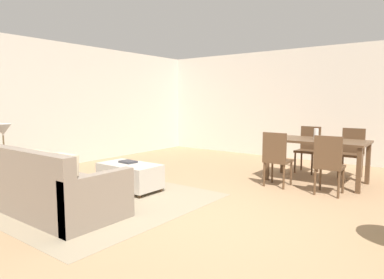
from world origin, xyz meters
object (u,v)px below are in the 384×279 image
table_lamp (3,131)px  dining_table (317,145)px  ottoman_table (130,175)px  dining_chair_far_left (309,146)px  couch (46,189)px  side_table (5,164)px  book_on_ottoman (128,162)px  dining_chair_near_left (276,156)px  dining_chair_far_right (352,150)px  vase_centerpiece (316,134)px  dining_chair_near_right (329,162)px

table_lamp → dining_table: (3.76, 3.61, -0.30)m
ottoman_table → dining_chair_far_left: dining_chair_far_left is taller
table_lamp → couch: bearing=-5.1°
side_table → book_on_ottoman: 1.93m
ottoman_table → book_on_ottoman: book_on_ottoman is taller
dining_table → dining_chair_far_left: 0.89m
side_table → couch: bearing=-5.1°
dining_chair_near_left → dining_chair_far_right: 1.78m
table_lamp → dining_chair_far_right: (4.17, 4.41, -0.44)m
table_lamp → dining_table: bearing=43.9°
side_table → dining_chair_far_right: 6.07m
ottoman_table → table_lamp: table_lamp is taller
table_lamp → vase_centerpiece: table_lamp is taller
couch → side_table: bearing=174.9°
ottoman_table → dining_chair_near_right: dining_chair_near_right is taller
ottoman_table → side_table: bearing=-141.6°
ottoman_table → dining_chair_near_left: bearing=42.3°
dining_chair_far_right → book_on_ottoman: dining_chair_far_right is taller
vase_centerpiece → side_table: bearing=-136.3°
table_lamp → book_on_ottoman: 2.00m
table_lamp → dining_chair_far_right: bearing=46.6°
couch → dining_chair_near_right: bearing=47.0°
dining_table → vase_centerpiece: size_ratio=8.42×
dining_chair_near_left → dining_chair_far_right: bearing=61.8°
side_table → table_lamp: bearing=-153.4°
table_lamp → dining_chair_far_left: size_ratio=0.57×
dining_chair_near_right → dining_chair_far_right: same height
dining_chair_far_right → vase_centerpiece: size_ratio=4.70×
dining_chair_far_left → vase_centerpiece: 0.96m
dining_chair_near_right → book_on_ottoman: dining_chair_near_right is taller
ottoman_table → dining_chair_far_right: 4.14m
ottoman_table → book_on_ottoman: size_ratio=3.88×
vase_centerpiece → table_lamp: bearing=-136.3°
table_lamp → dining_chair_far_left: (3.36, 4.39, -0.44)m
table_lamp → dining_chair_near_right: size_ratio=0.57×
table_lamp → vase_centerpiece: (3.74, 3.58, -0.10)m
couch → dining_chair_near_right: 4.06m
side_table → dining_chair_far_left: size_ratio=0.60×
table_lamp → vase_centerpiece: bearing=43.7°
dining_chair_far_left → dining_chair_far_right: size_ratio=1.00×
dining_chair_far_left → vase_centerpiece: (0.38, -0.81, 0.34)m
ottoman_table → dining_chair_near_right: size_ratio=1.10×
couch → dining_chair_far_right: size_ratio=2.41×
ottoman_table → vase_centerpiece: size_ratio=5.15×
dining_chair_far_left → book_on_ottoman: 3.65m
couch → book_on_ottoman: bearing=88.1°
dining_chair_near_left → dining_table: bearing=60.7°
dining_chair_near_right → book_on_ottoman: 3.13m
couch → dining_chair_far_left: (1.95, 4.51, 0.23)m
ottoman_table → dining_table: (2.21, 2.38, 0.42)m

